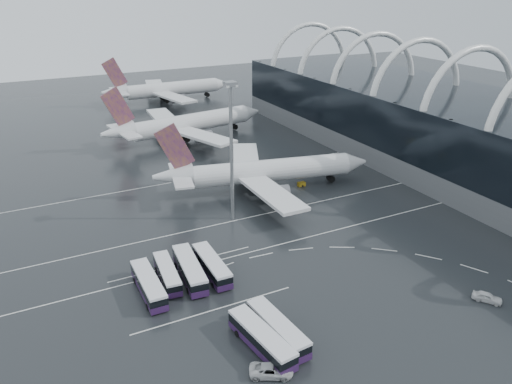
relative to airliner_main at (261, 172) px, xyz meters
name	(u,v)px	position (x,y,z in m)	size (l,w,h in m)	color
ground	(291,236)	(-6.04, -25.28, -4.75)	(420.00, 420.00, 0.00)	black
terminal	(442,126)	(55.52, -5.44, 6.12)	(42.00, 160.00, 34.90)	#525457
lane_marking_near	(296,240)	(-6.04, -27.28, -4.74)	(120.00, 0.25, 0.01)	silver
lane_marking_mid	(264,214)	(-6.04, -13.28, -4.74)	(120.00, 0.25, 0.01)	silver
lane_marking_far	(217,174)	(-6.04, 14.72, -4.74)	(120.00, 0.25, 0.01)	silver
bus_bay_line_south	(215,310)	(-30.04, -41.28, -4.74)	(28.00, 0.25, 0.01)	silver
bus_bay_line_north	(182,264)	(-30.04, -25.28, -4.74)	(28.00, 0.25, 0.01)	silver
airliner_main	(261,172)	(0.00, 0.00, 0.00)	(55.65, 48.03, 18.96)	silver
airliner_gate_b	(184,124)	(-2.84, 49.66, 0.31)	(58.23, 51.87, 20.22)	silver
airliner_gate_c	(166,90)	(8.72, 105.74, 0.31)	(56.53, 52.43, 20.23)	silver
bus_row_near_a	(149,285)	(-38.28, -31.97, -2.94)	(3.34, 13.37, 3.28)	#29123B
bus_row_near_b	(167,273)	(-34.28, -29.74, -3.13)	(3.82, 12.17, 2.95)	#29123B
bus_row_near_c	(190,269)	(-30.40, -30.72, -2.86)	(4.50, 14.17, 3.43)	#29123B
bus_row_near_d	(212,265)	(-26.31, -31.14, -2.96)	(3.44, 13.27, 3.25)	#29123B
bus_row_far_b	(262,339)	(-27.56, -53.06, -2.91)	(4.72, 13.83, 3.34)	#29123B
bus_row_far_c	(278,329)	(-24.32, -52.06, -2.96)	(4.00, 13.41, 3.25)	#29123B
van_curve_a	(271,370)	(-28.79, -58.26, -3.91)	(2.78, 6.03, 1.67)	silver
van_curve_b	(487,297)	(11.51, -59.86, -3.94)	(1.91, 4.74, 1.61)	silver
floodlight_mast	(231,136)	(-13.43, -12.09, 14.55)	(2.35, 2.35, 30.68)	gray
gse_cart_belly_a	(301,184)	(10.38, -2.93, -4.21)	(1.98, 1.17, 1.08)	#AB8416
gse_cart_belly_b	(326,171)	(21.57, 2.15, -4.14)	(2.24, 1.32, 1.22)	slate
gse_cart_belly_e	(269,168)	(8.29, 11.23, -4.07)	(2.47, 1.46, 1.35)	#AB8416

